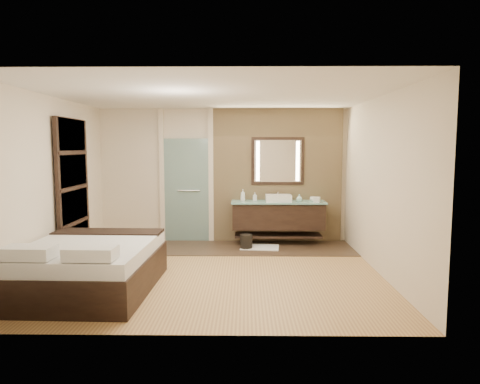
{
  "coord_description": "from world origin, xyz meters",
  "views": [
    {
      "loc": [
        0.45,
        -6.46,
        1.93
      ],
      "look_at": [
        0.36,
        0.6,
        1.19
      ],
      "focal_mm": 32.0,
      "sensor_mm": 36.0,
      "label": 1
    }
  ],
  "objects_px": {
    "bed": "(89,267)",
    "vanity": "(278,215)",
    "mirror_unit": "(278,161)",
    "waste_bin": "(246,242)"
  },
  "relations": [
    {
      "from": "vanity",
      "to": "waste_bin",
      "type": "distance_m",
      "value": 0.89
    },
    {
      "from": "bed",
      "to": "vanity",
      "type": "bearing_deg",
      "value": 47.11
    },
    {
      "from": "mirror_unit",
      "to": "waste_bin",
      "type": "xyz_separation_m",
      "value": [
        -0.63,
        -0.68,
        -1.51
      ]
    },
    {
      "from": "mirror_unit",
      "to": "waste_bin",
      "type": "height_order",
      "value": "mirror_unit"
    },
    {
      "from": "bed",
      "to": "mirror_unit",
      "type": "bearing_deg",
      "value": 49.44
    },
    {
      "from": "vanity",
      "to": "mirror_unit",
      "type": "height_order",
      "value": "mirror_unit"
    },
    {
      "from": "vanity",
      "to": "mirror_unit",
      "type": "xyz_separation_m",
      "value": [
        0.0,
        0.24,
        1.07
      ]
    },
    {
      "from": "vanity",
      "to": "waste_bin",
      "type": "xyz_separation_m",
      "value": [
        -0.63,
        -0.44,
        -0.44
      ]
    },
    {
      "from": "mirror_unit",
      "to": "bed",
      "type": "relative_size",
      "value": 0.5
    },
    {
      "from": "mirror_unit",
      "to": "waste_bin",
      "type": "distance_m",
      "value": 1.77
    }
  ]
}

